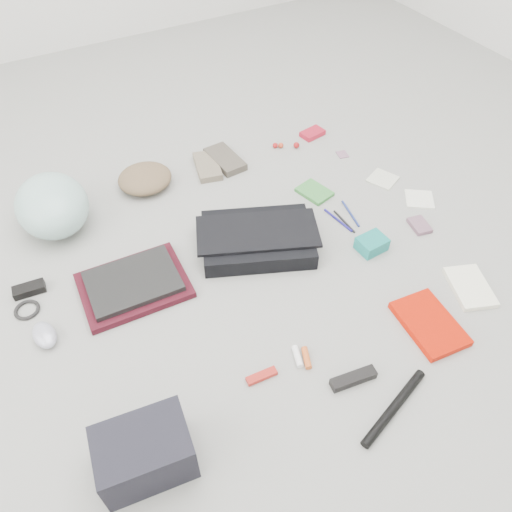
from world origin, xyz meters
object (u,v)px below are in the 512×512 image
laptop (133,281)px  book_red (429,324)px  bike_helmet (52,205)px  accordion_wallet (372,244)px  messenger_bag (257,239)px  camera_bag (145,453)px

laptop → book_red: laptop is taller
laptop → bike_helmet: (-0.14, 0.43, 0.06)m
accordion_wallet → book_red: bearing=-100.9°
messenger_bag → bike_helmet: bike_helmet is taller
laptop → accordion_wallet: accordion_wallet is taller
camera_bag → accordion_wallet: 1.03m
laptop → bike_helmet: 0.46m
bike_helmet → book_red: 1.37m
messenger_bag → book_red: bearing=-39.4°
messenger_bag → book_red: (0.30, -0.57, -0.02)m
bike_helmet → book_red: (0.90, -1.02, -0.08)m
laptop → accordion_wallet: (0.81, -0.24, -0.01)m
book_red → accordion_wallet: accordion_wallet is taller
bike_helmet → accordion_wallet: size_ratio=3.22×
laptop → camera_bag: (-0.16, -0.57, 0.04)m
bike_helmet → camera_bag: 1.01m
messenger_bag → camera_bag: size_ratio=1.71×
camera_bag → accordion_wallet: bearing=26.4°
book_red → camera_bag: bearing=-175.7°
messenger_bag → accordion_wallet: 0.41m
bike_helmet → book_red: bearing=-47.8°
camera_bag → messenger_bag: bearing=48.7°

